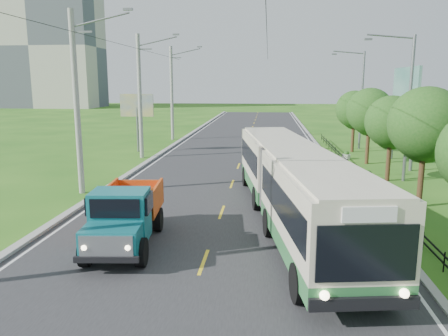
# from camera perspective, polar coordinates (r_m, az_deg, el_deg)

# --- Properties ---
(ground) EXTENTS (240.00, 240.00, 0.00)m
(ground) POSITION_cam_1_polar(r_m,az_deg,el_deg) (15.57, -2.67, -12.20)
(ground) COLOR #235C15
(ground) RESTS_ON ground
(road) EXTENTS (14.00, 120.00, 0.02)m
(road) POSITION_cam_1_polar(r_m,az_deg,el_deg) (34.76, 2.13, 0.87)
(road) COLOR #28282B
(road) RESTS_ON ground
(curb_left) EXTENTS (0.40, 120.00, 0.15)m
(curb_left) POSITION_cam_1_polar(r_m,az_deg,el_deg) (35.91, -9.42, 1.17)
(curb_left) COLOR #9E9E99
(curb_left) RESTS_ON ground
(curb_right) EXTENTS (0.30, 120.00, 0.10)m
(curb_right) POSITION_cam_1_polar(r_m,az_deg,el_deg) (35.04, 13.88, 0.71)
(curb_right) COLOR #9E9E99
(curb_right) RESTS_ON ground
(edge_line_left) EXTENTS (0.12, 120.00, 0.00)m
(edge_line_left) POSITION_cam_1_polar(r_m,az_deg,el_deg) (35.78, -8.56, 1.07)
(edge_line_left) COLOR silver
(edge_line_left) RESTS_ON road
(edge_line_right) EXTENTS (0.12, 120.00, 0.00)m
(edge_line_right) POSITION_cam_1_polar(r_m,az_deg,el_deg) (34.98, 13.06, 0.68)
(edge_line_right) COLOR silver
(edge_line_right) RESTS_ON road
(centre_dash) EXTENTS (0.12, 2.20, 0.00)m
(centre_dash) POSITION_cam_1_polar(r_m,az_deg,el_deg) (15.56, -2.68, -12.12)
(centre_dash) COLOR yellow
(centre_dash) RESTS_ON road
(railing_right) EXTENTS (0.04, 40.00, 0.60)m
(railing_right) POSITION_cam_1_polar(r_m,az_deg,el_deg) (29.34, 17.15, -0.94)
(railing_right) COLOR black
(railing_right) RESTS_ON ground
(pole_near) EXTENTS (3.51, 0.32, 10.00)m
(pole_near) POSITION_cam_1_polar(r_m,az_deg,el_deg) (25.39, -18.63, 8.11)
(pole_near) COLOR gray
(pole_near) RESTS_ON ground
(pole_mid) EXTENTS (3.51, 0.32, 10.00)m
(pole_mid) POSITION_cam_1_polar(r_m,az_deg,el_deg) (36.67, -10.88, 9.21)
(pole_mid) COLOR gray
(pole_mid) RESTS_ON ground
(pole_far) EXTENTS (3.51, 0.32, 10.00)m
(pole_far) POSITION_cam_1_polar(r_m,az_deg,el_deg) (48.29, -6.80, 9.72)
(pole_far) COLOR gray
(pole_far) RESTS_ON ground
(tree_third) EXTENTS (3.60, 3.62, 6.00)m
(tree_third) POSITION_cam_1_polar(r_m,az_deg,el_deg) (23.68, 24.83, 4.81)
(tree_third) COLOR #382314
(tree_third) RESTS_ON ground
(tree_fourth) EXTENTS (3.24, 3.31, 5.40)m
(tree_fourth) POSITION_cam_1_polar(r_m,az_deg,el_deg) (29.43, 21.02, 5.33)
(tree_fourth) COLOR #382314
(tree_fourth) RESTS_ON ground
(tree_fifth) EXTENTS (3.48, 3.52, 5.80)m
(tree_fifth) POSITION_cam_1_polar(r_m,az_deg,el_deg) (35.22, 18.52, 6.75)
(tree_fifth) COLOR #382314
(tree_fifth) RESTS_ON ground
(tree_back) EXTENTS (3.30, 3.36, 5.50)m
(tree_back) POSITION_cam_1_polar(r_m,az_deg,el_deg) (41.09, 16.69, 7.11)
(tree_back) COLOR #382314
(tree_back) RESTS_ON ground
(streetlight_mid) EXTENTS (3.02, 0.20, 9.07)m
(streetlight_mid) POSITION_cam_1_polar(r_m,az_deg,el_deg) (29.43, 22.76, 7.78)
(streetlight_mid) COLOR slate
(streetlight_mid) RESTS_ON ground
(streetlight_far) EXTENTS (3.02, 0.20, 9.07)m
(streetlight_far) POSITION_cam_1_polar(r_m,az_deg,el_deg) (43.01, 17.36, 8.90)
(streetlight_far) COLOR slate
(streetlight_far) RESTS_ON ground
(planter_near) EXTENTS (0.64, 0.64, 0.67)m
(planter_near) POSITION_cam_1_polar(r_m,az_deg,el_deg) (21.95, 22.73, -5.31)
(planter_near) COLOR silver
(planter_near) RESTS_ON ground
(planter_mid) EXTENTS (0.64, 0.64, 0.67)m
(planter_mid) POSITION_cam_1_polar(r_m,az_deg,el_deg) (29.46, 18.29, -0.99)
(planter_mid) COLOR silver
(planter_mid) RESTS_ON ground
(planter_far) EXTENTS (0.64, 0.64, 0.67)m
(planter_far) POSITION_cam_1_polar(r_m,az_deg,el_deg) (37.18, 15.68, 1.57)
(planter_far) COLOR silver
(planter_far) RESTS_ON ground
(billboard_left) EXTENTS (3.00, 0.20, 5.20)m
(billboard_left) POSITION_cam_1_polar(r_m,az_deg,el_deg) (39.94, -11.31, 7.57)
(billboard_left) COLOR slate
(billboard_left) RESTS_ON ground
(billboard_right) EXTENTS (0.24, 6.00, 7.30)m
(billboard_right) POSITION_cam_1_polar(r_m,az_deg,el_deg) (35.63, 22.60, 8.93)
(billboard_right) COLOR slate
(billboard_right) RESTS_ON ground
(apartment_near) EXTENTS (28.00, 14.00, 30.00)m
(apartment_near) POSITION_cam_1_polar(r_m,az_deg,el_deg) (123.51, -22.57, 14.33)
(apartment_near) COLOR #B7B2A3
(apartment_near) RESTS_ON ground
(apartment_far) EXTENTS (24.00, 14.00, 26.00)m
(apartment_far) POSITION_cam_1_polar(r_m,az_deg,el_deg) (157.44, -26.38, 12.42)
(apartment_far) COLOR #B7B2A3
(apartment_far) RESTS_ON ground
(bus) EXTENTS (5.42, 17.52, 3.34)m
(bus) POSITION_cam_1_polar(r_m,az_deg,el_deg) (19.28, 8.92, -1.46)
(bus) COLOR #2D7039
(bus) RESTS_ON ground
(dump_truck) EXTENTS (2.65, 5.79, 2.36)m
(dump_truck) POSITION_cam_1_polar(r_m,az_deg,el_deg) (17.04, -12.75, -5.62)
(dump_truck) COLOR #136C75
(dump_truck) RESTS_ON ground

